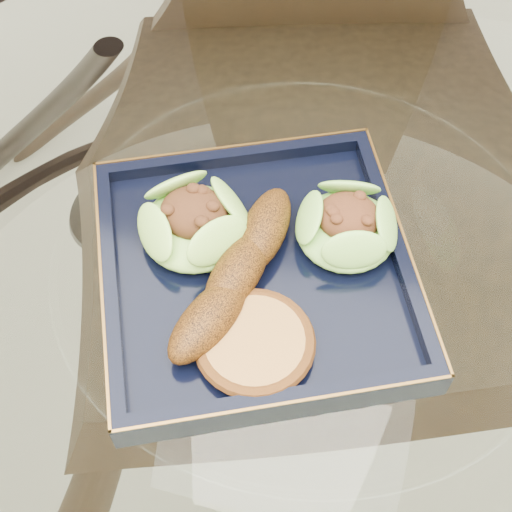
# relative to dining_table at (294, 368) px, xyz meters

# --- Properties ---
(ground) EXTENTS (4.00, 4.00, 0.00)m
(ground) POSITION_rel_dining_table_xyz_m (0.00, 0.00, -0.60)
(ground) COLOR silver
(ground) RESTS_ON ground
(dining_table) EXTENTS (1.13, 1.13, 0.77)m
(dining_table) POSITION_rel_dining_table_xyz_m (0.00, 0.00, 0.00)
(dining_table) COLOR white
(dining_table) RESTS_ON ground
(dining_chair) EXTENTS (0.45, 0.45, 0.86)m
(dining_chair) POSITION_rel_dining_table_xyz_m (-0.04, 0.37, -0.12)
(dining_chair) COLOR #331F11
(dining_chair) RESTS_ON ground
(navy_plate) EXTENTS (0.35, 0.35, 0.02)m
(navy_plate) POSITION_rel_dining_table_xyz_m (-0.04, 0.00, 0.17)
(navy_plate) COLOR black
(navy_plate) RESTS_ON dining_table
(lettuce_wrap_left) EXTENTS (0.12, 0.12, 0.03)m
(lettuce_wrap_left) POSITION_rel_dining_table_xyz_m (-0.11, 0.02, 0.20)
(lettuce_wrap_left) COLOR #71AC32
(lettuce_wrap_left) RESTS_ON navy_plate
(lettuce_wrap_right) EXTENTS (0.11, 0.11, 0.03)m
(lettuce_wrap_right) POSITION_rel_dining_table_xyz_m (0.03, 0.05, 0.20)
(lettuce_wrap_right) COLOR #5BA12E
(lettuce_wrap_right) RESTS_ON navy_plate
(roasted_plantain) EXTENTS (0.09, 0.19, 0.04)m
(roasted_plantain) POSITION_rel_dining_table_xyz_m (-0.06, -0.02, 0.20)
(roasted_plantain) COLOR #592F09
(roasted_plantain) RESTS_ON navy_plate
(crumb_patty) EXTENTS (0.11, 0.11, 0.02)m
(crumb_patty) POSITION_rel_dining_table_xyz_m (-0.03, -0.07, 0.19)
(crumb_patty) COLOR #B27E3B
(crumb_patty) RESTS_ON navy_plate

